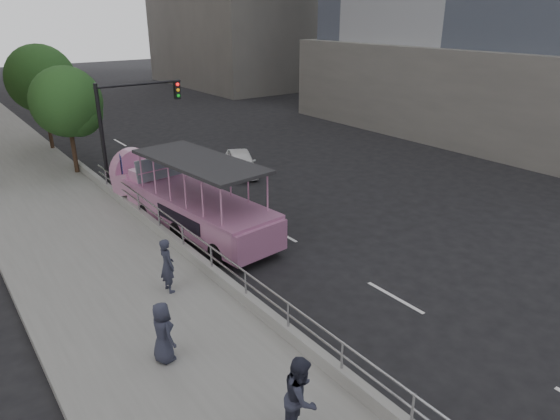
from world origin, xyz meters
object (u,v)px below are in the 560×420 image
object	(u,v)px
pedestrian_far	(163,332)
street_tree_near	(69,105)
pedestrian_mid	(301,397)
parking_sign	(122,175)
traffic_signal	(126,118)
pedestrian_near	(167,265)
duck_boat	(184,200)
street_tree_far	(43,81)
car	(241,162)

from	to	relation	value
pedestrian_far	street_tree_near	distance (m)	17.28
pedestrian_mid	parking_sign	size ratio (longest dim) A/B	0.73
traffic_signal	pedestrian_near	bearing A→B (deg)	-105.40
duck_boat	pedestrian_far	xyz separation A→B (m)	(-4.35, -7.68, -0.06)
pedestrian_near	street_tree_near	size ratio (longest dim) A/B	0.30
pedestrian_near	parking_sign	bearing A→B (deg)	-13.24
parking_sign	pedestrian_mid	bearing A→B (deg)	-97.07
pedestrian_near	street_tree_far	xyz separation A→B (m)	(1.49, 19.91, 3.15)
pedestrian_far	traffic_signal	size ratio (longest dim) A/B	0.30
traffic_signal	street_tree_near	xyz separation A→B (m)	(-1.60, 3.43, 0.32)
car	parking_sign	bearing A→B (deg)	-143.31
pedestrian_near	pedestrian_mid	xyz separation A→B (m)	(-0.22, -6.66, 0.06)
pedestrian_near	duck_boat	bearing A→B (deg)	-33.30
pedestrian_far	traffic_signal	xyz separation A→B (m)	(4.34, 13.41, 2.42)
traffic_signal	pedestrian_mid	bearing A→B (deg)	-100.28
pedestrian_near	pedestrian_mid	world-z (taller)	pedestrian_mid
pedestrian_far	car	bearing A→B (deg)	-45.39
car	parking_sign	size ratio (longest dim) A/B	1.50
pedestrian_far	traffic_signal	world-z (taller)	traffic_signal
street_tree_far	parking_sign	bearing A→B (deg)	-89.50
street_tree_near	parking_sign	bearing A→B (deg)	-87.06
pedestrian_near	street_tree_near	distance (m)	14.22
pedestrian_near	street_tree_far	bearing A→B (deg)	-6.23
car	traffic_signal	bearing A→B (deg)	-165.90
parking_sign	street_tree_near	distance (m)	6.34
duck_boat	pedestrian_mid	bearing A→B (deg)	-105.28
pedestrian_near	parking_sign	distance (m)	8.15
street_tree_near	pedestrian_near	bearing A→B (deg)	-95.30
traffic_signal	street_tree_near	size ratio (longest dim) A/B	0.91
traffic_signal	parking_sign	bearing A→B (deg)	-117.36
duck_boat	pedestrian_near	distance (m)	5.56
duck_boat	pedestrian_near	size ratio (longest dim) A/B	5.55
duck_boat	street_tree_near	world-z (taller)	street_tree_near
street_tree_far	duck_boat	bearing A→B (deg)	-84.71
car	street_tree_far	world-z (taller)	street_tree_far
pedestrian_mid	car	bearing A→B (deg)	24.73
duck_boat	parking_sign	xyz separation A→B (m)	(-1.30, 3.23, 0.45)
pedestrian_far	duck_boat	bearing A→B (deg)	-36.12
duck_boat	pedestrian_near	bearing A→B (deg)	-121.35
pedestrian_near	traffic_signal	bearing A→B (deg)	-17.35
traffic_signal	pedestrian_far	bearing A→B (deg)	-107.94
pedestrian_near	parking_sign	xyz separation A→B (m)	(1.59, 7.98, 0.44)
pedestrian_far	street_tree_far	xyz separation A→B (m)	(2.94, 22.84, 3.22)
duck_boat	parking_sign	size ratio (longest dim) A/B	3.80
car	traffic_signal	distance (m)	6.36
car	pedestrian_near	size ratio (longest dim) A/B	2.19
parking_sign	street_tree_far	size ratio (longest dim) A/B	0.39
duck_boat	pedestrian_far	world-z (taller)	duck_boat
pedestrian_mid	pedestrian_far	bearing A→B (deg)	71.40
pedestrian_far	street_tree_far	world-z (taller)	street_tree_far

